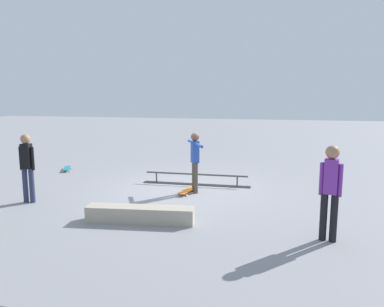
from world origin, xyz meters
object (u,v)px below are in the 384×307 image
Objects in this scene: skate_ledge at (140,214)px; bystander_black_shirt at (27,164)px; loose_skateboard_teal at (67,168)px; skater_main at (195,158)px; skateboard_main at (187,191)px; bystander_purple_shirt at (330,188)px; grind_rail at (196,180)px.

bystander_black_shirt is (3.15, -0.72, 0.78)m from skate_ledge.
loose_skateboard_teal is (4.39, -4.36, -0.09)m from skate_ledge.
skateboard_main is (0.18, 0.14, -0.87)m from skater_main.
bystander_black_shirt is at bearing -91.95° from skater_main.
bystander_black_shirt is 2.07× the size of loose_skateboard_teal.
bystander_purple_shirt is 6.84m from bystander_black_shirt.
skateboard_main is 0.49× the size of bystander_black_shirt.
grind_rail is 3.93× the size of loose_skateboard_teal.
skater_main is (-0.58, -2.54, 0.78)m from skate_ledge.
skateboard_main is at bearing -25.83° from bystander_purple_shirt.
bystander_purple_shirt is (-3.22, 3.55, 0.83)m from grind_rail.
bystander_black_shirt is at bearing -53.42° from skateboard_main.
loose_skateboard_teal is at bearing -101.09° from skateboard_main.
skate_ledge is 2.44m from skateboard_main.
bystander_black_shirt is at bearing 35.90° from grind_rail.
grind_rail is 0.99m from skateboard_main.
skate_ledge is 1.37× the size of skater_main.
bystander_black_shirt is (6.79, -0.88, -0.03)m from bystander_purple_shirt.
bystander_black_shirt is (3.57, 2.67, 0.80)m from grind_rail.
skate_ledge is 6.19m from loose_skateboard_teal.
bystander_black_shirt reaches higher than loose_skateboard_teal.
skateboard_main is at bearing 41.58° from loose_skateboard_teal.
bystander_purple_shirt is at bearing 177.48° from skate_ledge.
bystander_purple_shirt reaches higher than loose_skateboard_teal.
loose_skateboard_teal is (4.80, -1.96, 0.00)m from skateboard_main.
skater_main is 4.15m from bystander_black_shirt.
bystander_black_shirt reaches higher than skater_main.
skateboard_main is at bearing 88.02° from grind_rail.
grind_rail is 4.91m from loose_skateboard_teal.
skateboard_main is 0.48× the size of bystander_purple_shirt.
grind_rail is at bearing -97.08° from skate_ledge.
grind_rail reaches higher than skate_ledge.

